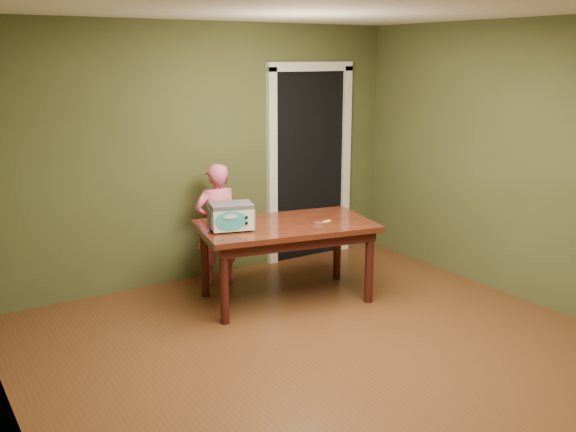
# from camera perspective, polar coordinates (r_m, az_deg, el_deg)

# --- Properties ---
(floor) EXTENTS (5.00, 5.00, 0.00)m
(floor) POSITION_cam_1_polar(r_m,az_deg,el_deg) (4.94, 5.70, -13.28)
(floor) COLOR #5F2E1B
(floor) RESTS_ON ground
(room_shell) EXTENTS (4.52, 5.02, 2.61)m
(room_shell) POSITION_cam_1_polar(r_m,az_deg,el_deg) (4.43, 6.23, 6.74)
(room_shell) COLOR #49512B
(room_shell) RESTS_ON ground
(doorway) EXTENTS (1.10, 0.66, 2.25)m
(doorway) POSITION_cam_1_polar(r_m,az_deg,el_deg) (7.51, 0.63, 4.81)
(doorway) COLOR black
(doorway) RESTS_ON ground
(dining_table) EXTENTS (1.75, 1.20, 0.75)m
(dining_table) POSITION_cam_1_polar(r_m,az_deg,el_deg) (5.99, -0.19, -1.57)
(dining_table) COLOR #37110C
(dining_table) RESTS_ON floor
(toy_oven) EXTENTS (0.44, 0.36, 0.24)m
(toy_oven) POSITION_cam_1_polar(r_m,az_deg,el_deg) (5.73, -5.06, 0.04)
(toy_oven) COLOR #4C4F54
(toy_oven) RESTS_ON dining_table
(baking_pan) EXTENTS (0.10, 0.10, 0.02)m
(baking_pan) POSITION_cam_1_polar(r_m,az_deg,el_deg) (5.92, 2.74, -0.67)
(baking_pan) COLOR silver
(baking_pan) RESTS_ON dining_table
(spatula) EXTENTS (0.18, 0.07, 0.01)m
(spatula) POSITION_cam_1_polar(r_m,az_deg,el_deg) (6.00, 3.21, -0.54)
(spatula) COLOR #EAE866
(spatula) RESTS_ON dining_table
(child) EXTENTS (0.47, 0.33, 1.24)m
(child) POSITION_cam_1_polar(r_m,az_deg,el_deg) (6.47, -6.36, -0.75)
(child) COLOR #E25D84
(child) RESTS_ON floor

